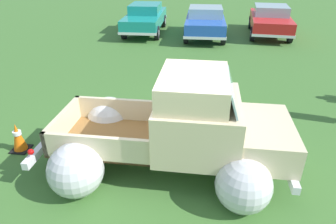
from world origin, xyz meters
The scene contains 6 objects.
ground_plane centered at (0.00, 0.00, 0.00)m, with size 80.00×80.00×0.00m, color #3D6B2D.
vintage_pickup_truck centered at (0.39, 0.00, 0.76)m, with size 4.64×2.81×1.96m.
show_car_0 centered at (-2.48, 11.12, 0.78)m, with size 1.90×4.64×1.43m.
show_car_1 centered at (0.64, 10.49, 0.78)m, with size 1.97×4.19×1.43m.
show_car_2 centered at (3.90, 11.36, 0.78)m, with size 2.26×4.54×1.43m.
lane_cone_0 centered at (-3.06, 0.11, 0.31)m, with size 0.36×0.36×0.63m.
Camera 1 is at (0.70, -4.70, 3.68)m, focal length 31.88 mm.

